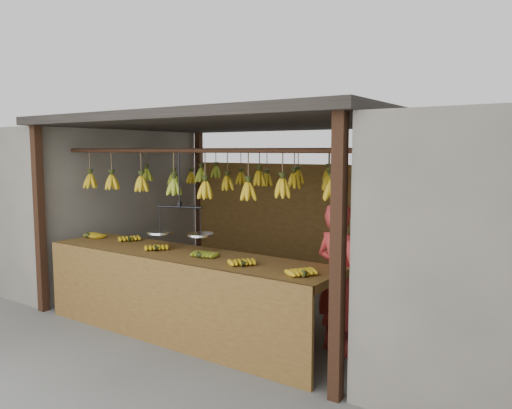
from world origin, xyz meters
The scene contains 8 objects.
ground centered at (0.00, 0.00, 0.00)m, with size 80.00×80.00×0.00m, color #5B5B57.
stall centered at (0.00, 0.33, 1.97)m, with size 4.30×3.30×2.40m.
neighbor_left centered at (-3.60, 0.00, 1.15)m, with size 3.00×3.00×2.30m, color slate.
counter centered at (0.02, -1.23, 0.71)m, with size 3.53×0.80×0.96m.
hanging_bananas centered at (0.00, 0.01, 1.62)m, with size 3.59×2.16×0.39m.
balance_scale centered at (-0.13, -1.00, 1.13)m, with size 0.76×0.43×0.93m.
vendor centered at (1.60, -0.60, 0.75)m, with size 0.55×0.36×1.50m, color #BF3333.
bag_bundles centered at (1.94, 1.35, 1.01)m, with size 0.08×0.26×1.29m.
Camera 1 is at (3.62, -5.03, 2.00)m, focal length 35.00 mm.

